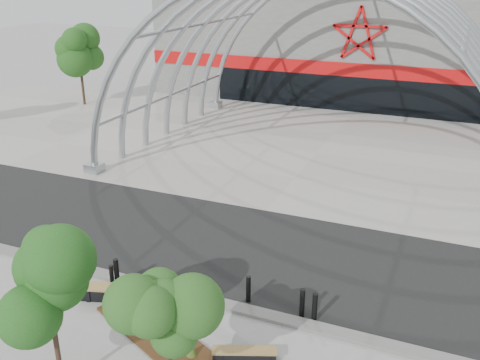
{
  "coord_description": "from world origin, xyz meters",
  "views": [
    {
      "loc": [
        7.27,
        -13.32,
        10.12
      ],
      "look_at": [
        0.0,
        4.0,
        2.6
      ],
      "focal_mm": 40.0,
      "sensor_mm": 36.0,
      "label": 1
    }
  ],
  "objects_px": {
    "street_tree_1": "(166,310)",
    "bench_1": "(244,355)",
    "bench_0": "(115,293)",
    "bollard_2": "(248,289)",
    "street_tree_0": "(48,289)"
  },
  "relations": [
    {
      "from": "bench_0",
      "to": "bollard_2",
      "type": "relative_size",
      "value": 2.48
    },
    {
      "from": "street_tree_0",
      "to": "bench_0",
      "type": "xyz_separation_m",
      "value": [
        -1.04,
        3.82,
        -2.75
      ]
    },
    {
      "from": "bench_0",
      "to": "bench_1",
      "type": "bearing_deg",
      "value": -12.04
    },
    {
      "from": "street_tree_1",
      "to": "bench_1",
      "type": "height_order",
      "value": "street_tree_1"
    },
    {
      "from": "bench_0",
      "to": "street_tree_1",
      "type": "bearing_deg",
      "value": -39.23
    },
    {
      "from": "street_tree_1",
      "to": "bench_0",
      "type": "bearing_deg",
      "value": 140.77
    },
    {
      "from": "street_tree_1",
      "to": "bollard_2",
      "type": "relative_size",
      "value": 4.0
    },
    {
      "from": "street_tree_0",
      "to": "street_tree_1",
      "type": "relative_size",
      "value": 1.09
    },
    {
      "from": "street_tree_0",
      "to": "bench_1",
      "type": "distance_m",
      "value": 5.57
    },
    {
      "from": "street_tree_0",
      "to": "bollard_2",
      "type": "relative_size",
      "value": 4.37
    },
    {
      "from": "street_tree_1",
      "to": "bench_1",
      "type": "distance_m",
      "value": 3.49
    },
    {
      "from": "street_tree_0",
      "to": "bench_1",
      "type": "height_order",
      "value": "street_tree_0"
    },
    {
      "from": "street_tree_0",
      "to": "bench_0",
      "type": "height_order",
      "value": "street_tree_0"
    },
    {
      "from": "bench_1",
      "to": "street_tree_0",
      "type": "bearing_deg",
      "value": -145.07
    },
    {
      "from": "street_tree_1",
      "to": "bollard_2",
      "type": "xyz_separation_m",
      "value": [
        0.18,
        4.72,
        -2.26
      ]
    }
  ]
}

